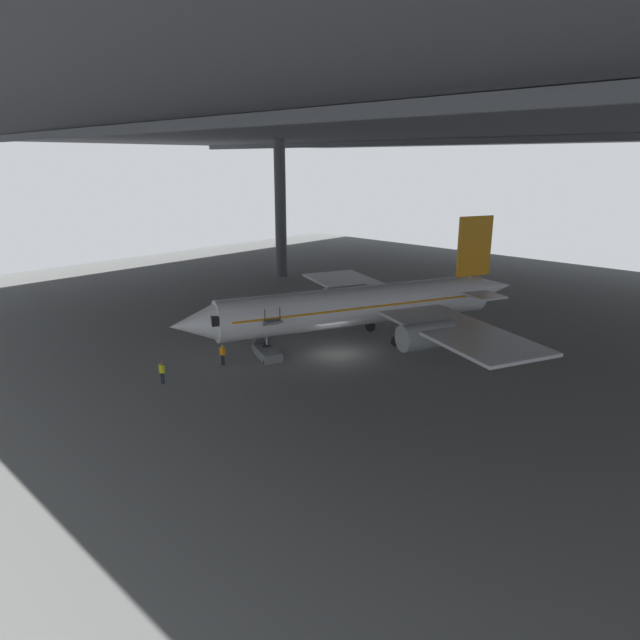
# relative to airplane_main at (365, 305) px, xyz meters

# --- Properties ---
(ground_plane) EXTENTS (110.00, 110.00, 0.00)m
(ground_plane) POSITION_rel_airplane_main_xyz_m (0.29, -4.12, -3.25)
(ground_plane) COLOR slate
(hangar_structure) EXTENTS (121.00, 99.00, 18.98)m
(hangar_structure) POSITION_rel_airplane_main_xyz_m (0.22, 9.62, 15.10)
(hangar_structure) COLOR #4C4F54
(hangar_structure) RESTS_ON ground_plane
(airplane_main) EXTENTS (31.06, 31.08, 10.38)m
(airplane_main) POSITION_rel_airplane_main_xyz_m (0.00, 0.00, 0.00)
(airplane_main) COLOR white
(airplane_main) RESTS_ON ground_plane
(boarding_stairs) EXTENTS (4.20, 2.85, 4.43)m
(boarding_stairs) POSITION_rel_airplane_main_xyz_m (-3.11, -8.56, -2.54)
(boarding_stairs) COLOR slate
(boarding_stairs) RESTS_ON ground_plane
(crew_worker_near_nose) EXTENTS (0.54, 0.29, 1.65)m
(crew_worker_near_nose) POSITION_rel_airplane_main_xyz_m (-4.34, -17.31, -2.31)
(crew_worker_near_nose) COLOR #232838
(crew_worker_near_nose) RESTS_ON ground_plane
(crew_worker_by_stairs) EXTENTS (0.53, 0.31, 1.65)m
(crew_worker_by_stairs) POSITION_rel_airplane_main_xyz_m (-4.23, -12.12, -2.31)
(crew_worker_by_stairs) COLOR #232838
(crew_worker_by_stairs) RESTS_ON ground_plane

